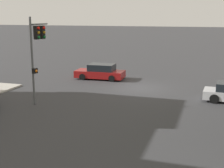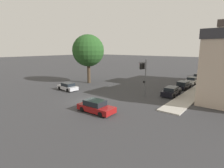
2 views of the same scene
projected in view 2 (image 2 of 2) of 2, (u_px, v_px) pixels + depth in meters
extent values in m
plane|color=#333335|center=(86.00, 100.00, 25.47)|extent=(300.00, 300.00, 0.00)
cube|color=#ADA89E|center=(213.00, 79.00, 43.36)|extent=(2.77, 60.00, 0.13)
cylinder|color=#423323|center=(89.00, 73.00, 38.16)|extent=(0.70, 0.70, 4.46)
sphere|color=#234C1E|center=(88.00, 51.00, 37.21)|extent=(6.77, 6.77, 6.77)
cylinder|color=#515456|center=(145.00, 78.00, 26.83)|extent=(0.14, 0.14, 5.90)
cylinder|color=#515456|center=(142.00, 62.00, 25.85)|extent=(0.45, 1.58, 0.10)
cube|color=black|center=(143.00, 66.00, 26.12)|extent=(0.36, 0.36, 0.90)
sphere|color=red|center=(143.00, 64.00, 26.21)|extent=(0.20, 0.20, 0.20)
sphere|color=#99660F|center=(143.00, 66.00, 26.27)|extent=(0.20, 0.20, 0.20)
sphere|color=#0F511E|center=(142.00, 68.00, 26.33)|extent=(0.20, 0.20, 0.20)
cube|color=black|center=(141.00, 66.00, 25.79)|extent=(0.36, 0.36, 0.90)
sphere|color=red|center=(140.00, 64.00, 25.88)|extent=(0.20, 0.20, 0.20)
sphere|color=#99660F|center=(140.00, 66.00, 25.94)|extent=(0.20, 0.20, 0.20)
sphere|color=#0F511E|center=(140.00, 68.00, 26.00)|extent=(0.20, 0.20, 0.20)
cube|color=black|center=(144.00, 82.00, 27.09)|extent=(0.29, 0.39, 0.35)
sphere|color=orange|center=(144.00, 82.00, 27.19)|extent=(0.18, 0.18, 0.18)
cube|color=#B7B7BC|center=(68.00, 87.00, 31.68)|extent=(4.32, 2.03, 0.61)
cube|color=black|center=(68.00, 84.00, 31.45)|extent=(2.28, 1.69, 0.56)
cylinder|color=black|center=(60.00, 88.00, 31.96)|extent=(0.66, 0.26, 0.65)
cylinder|color=black|center=(67.00, 87.00, 33.18)|extent=(0.66, 0.26, 0.65)
cylinder|color=black|center=(68.00, 90.00, 30.24)|extent=(0.66, 0.26, 0.65)
cylinder|color=black|center=(76.00, 89.00, 31.46)|extent=(0.66, 0.26, 0.65)
cube|color=maroon|center=(96.00, 108.00, 20.74)|extent=(4.69, 2.10, 0.65)
cube|color=black|center=(95.00, 103.00, 20.72)|extent=(2.46, 1.79, 0.63)
cylinder|color=black|center=(110.00, 110.00, 20.66)|extent=(0.61, 0.24, 0.60)
cylinder|color=black|center=(100.00, 115.00, 19.21)|extent=(0.61, 0.24, 0.60)
cylinder|color=black|center=(93.00, 105.00, 22.34)|extent=(0.61, 0.24, 0.60)
cylinder|color=black|center=(82.00, 109.00, 20.89)|extent=(0.61, 0.24, 0.60)
cube|color=black|center=(171.00, 92.00, 28.10)|extent=(1.99, 4.78, 0.79)
cube|color=black|center=(171.00, 88.00, 27.83)|extent=(1.69, 2.51, 0.46)
cylinder|color=black|center=(169.00, 91.00, 29.81)|extent=(0.24, 0.66, 0.65)
cylinder|color=black|center=(179.00, 92.00, 28.80)|extent=(0.24, 0.66, 0.65)
cylinder|color=black|center=(163.00, 94.00, 27.51)|extent=(0.24, 0.66, 0.65)
cylinder|color=black|center=(174.00, 96.00, 26.50)|extent=(0.24, 0.66, 0.65)
cube|color=black|center=(183.00, 86.00, 32.88)|extent=(1.98, 4.43, 0.62)
cube|color=black|center=(183.00, 83.00, 32.62)|extent=(1.70, 2.32, 0.63)
cylinder|color=black|center=(181.00, 85.00, 34.48)|extent=(0.24, 0.61, 0.60)
cylinder|color=black|center=(190.00, 86.00, 33.37)|extent=(0.24, 0.61, 0.60)
cylinder|color=black|center=(176.00, 88.00, 32.45)|extent=(0.24, 0.61, 0.60)
cylinder|color=black|center=(185.00, 89.00, 31.35)|extent=(0.24, 0.61, 0.60)
cube|color=silver|center=(192.00, 81.00, 37.35)|extent=(1.78, 3.99, 0.76)
cube|color=black|center=(192.00, 78.00, 37.09)|extent=(1.56, 2.08, 0.56)
cylinder|color=black|center=(189.00, 81.00, 38.85)|extent=(0.22, 0.65, 0.65)
cylinder|color=black|center=(197.00, 82.00, 37.83)|extent=(0.22, 0.65, 0.65)
cylinder|color=black|center=(186.00, 83.00, 36.96)|extent=(0.22, 0.65, 0.65)
cylinder|color=black|center=(194.00, 84.00, 35.94)|extent=(0.22, 0.65, 0.65)
cube|color=#4C5156|center=(199.00, 78.00, 41.95)|extent=(1.97, 4.60, 0.73)
cube|color=black|center=(199.00, 75.00, 41.69)|extent=(1.67, 2.41, 0.59)
cylinder|color=black|center=(197.00, 77.00, 43.58)|extent=(0.24, 0.65, 0.64)
cylinder|color=black|center=(204.00, 78.00, 42.50)|extent=(0.24, 0.65, 0.64)
cylinder|color=black|center=(193.00, 79.00, 41.50)|extent=(0.24, 0.65, 0.64)
cylinder|color=black|center=(201.00, 80.00, 40.42)|extent=(0.24, 0.65, 0.64)
cube|color=black|center=(203.00, 75.00, 46.26)|extent=(2.08, 4.27, 0.78)
cube|color=black|center=(203.00, 72.00, 45.99)|extent=(1.78, 2.24, 0.59)
cylinder|color=black|center=(200.00, 75.00, 47.87)|extent=(0.24, 0.61, 0.60)
cylinder|color=black|center=(207.00, 76.00, 46.80)|extent=(0.24, 0.61, 0.60)
cylinder|color=black|center=(198.00, 76.00, 45.82)|extent=(0.24, 0.61, 0.60)
cylinder|color=black|center=(205.00, 77.00, 44.76)|extent=(0.24, 0.61, 0.60)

